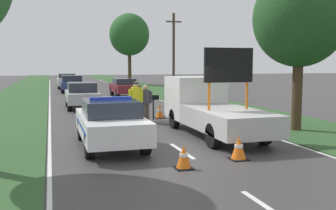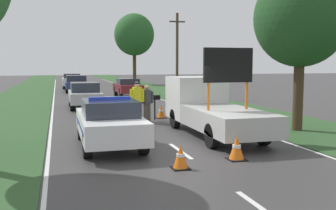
{
  "view_description": "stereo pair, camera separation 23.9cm",
  "coord_description": "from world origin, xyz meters",
  "px_view_note": "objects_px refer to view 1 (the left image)",
  "views": [
    {
      "loc": [
        -3.68,
        -10.84,
        2.58
      ],
      "look_at": [
        0.36,
        2.63,
        1.1
      ],
      "focal_mm": 42.0,
      "sensor_mm": 36.0,
      "label": 1
    },
    {
      "loc": [
        -3.45,
        -10.91,
        2.58
      ],
      "look_at": [
        0.36,
        2.63,
        1.1
      ],
      "focal_mm": 42.0,
      "sensor_mm": 36.0,
      "label": 2
    }
  ],
  "objects_px": {
    "road_barrier": "(131,100)",
    "roadside_tree_near_left": "(129,35)",
    "roadside_tree_near_right": "(300,19)",
    "traffic_cone_near_truck": "(239,148)",
    "pedestrian_civilian": "(146,100)",
    "work_truck": "(209,106)",
    "queued_car_sedan_silver": "(82,95)",
    "queued_car_hatch_blue": "(72,83)",
    "police_car": "(110,122)",
    "utility_pole": "(174,54)",
    "queued_car_van_white": "(67,81)",
    "traffic_cone_near_police": "(160,111)",
    "queued_car_wagon_maroon": "(124,87)",
    "traffic_cone_centre_front": "(184,157)",
    "police_officer": "(136,98)"
  },
  "relations": [
    {
      "from": "work_truck",
      "to": "roadside_tree_near_right",
      "type": "bearing_deg",
      "value": 173.44
    },
    {
      "from": "road_barrier",
      "to": "traffic_cone_near_police",
      "type": "height_order",
      "value": "road_barrier"
    },
    {
      "from": "police_car",
      "to": "police_officer",
      "type": "distance_m",
      "value": 5.06
    },
    {
      "from": "police_officer",
      "to": "utility_pole",
      "type": "height_order",
      "value": "utility_pole"
    },
    {
      "from": "queued_car_sedan_silver",
      "to": "queued_car_hatch_blue",
      "type": "distance_m",
      "value": 13.43
    },
    {
      "from": "traffic_cone_near_police",
      "to": "roadside_tree_near_left",
      "type": "bearing_deg",
      "value": 81.47
    },
    {
      "from": "queued_car_hatch_blue",
      "to": "roadside_tree_near_left",
      "type": "relative_size",
      "value": 0.48
    },
    {
      "from": "road_barrier",
      "to": "traffic_cone_near_truck",
      "type": "relative_size",
      "value": 3.94
    },
    {
      "from": "police_car",
      "to": "roadside_tree_near_left",
      "type": "distance_m",
      "value": 37.48
    },
    {
      "from": "pedestrian_civilian",
      "to": "roadside_tree_near_right",
      "type": "distance_m",
      "value": 7.2
    },
    {
      "from": "work_truck",
      "to": "queued_car_sedan_silver",
      "type": "bearing_deg",
      "value": -67.26
    },
    {
      "from": "traffic_cone_near_police",
      "to": "traffic_cone_near_truck",
      "type": "distance_m",
      "value": 8.45
    },
    {
      "from": "road_barrier",
      "to": "roadside_tree_near_left",
      "type": "height_order",
      "value": "roadside_tree_near_left"
    },
    {
      "from": "traffic_cone_centre_front",
      "to": "queued_car_van_white",
      "type": "distance_m",
      "value": 33.41
    },
    {
      "from": "queued_car_sedan_silver",
      "to": "queued_car_van_white",
      "type": "height_order",
      "value": "queued_car_van_white"
    },
    {
      "from": "roadside_tree_near_left",
      "to": "utility_pole",
      "type": "distance_m",
      "value": 20.41
    },
    {
      "from": "road_barrier",
      "to": "traffic_cone_centre_front",
      "type": "height_order",
      "value": "road_barrier"
    },
    {
      "from": "queued_car_sedan_silver",
      "to": "queued_car_hatch_blue",
      "type": "relative_size",
      "value": 0.97
    },
    {
      "from": "work_truck",
      "to": "traffic_cone_centre_front",
      "type": "height_order",
      "value": "work_truck"
    },
    {
      "from": "queued_car_van_white",
      "to": "traffic_cone_centre_front",
      "type": "bearing_deg",
      "value": 92.44
    },
    {
      "from": "work_truck",
      "to": "roadside_tree_near_left",
      "type": "relative_size",
      "value": 0.71
    },
    {
      "from": "queued_car_wagon_maroon",
      "to": "queued_car_hatch_blue",
      "type": "xyz_separation_m",
      "value": [
        -3.65,
        6.25,
        0.02
      ]
    },
    {
      "from": "traffic_cone_near_police",
      "to": "queued_car_sedan_silver",
      "type": "bearing_deg",
      "value": 121.16
    },
    {
      "from": "police_officer",
      "to": "queued_car_van_white",
      "type": "bearing_deg",
      "value": -64.58
    },
    {
      "from": "queued_car_wagon_maroon",
      "to": "queued_car_hatch_blue",
      "type": "height_order",
      "value": "queued_car_hatch_blue"
    },
    {
      "from": "pedestrian_civilian",
      "to": "roadside_tree_near_left",
      "type": "xyz_separation_m",
      "value": [
        5.48,
        31.43,
        5.17
      ]
    },
    {
      "from": "work_truck",
      "to": "queued_car_van_white",
      "type": "relative_size",
      "value": 1.55
    },
    {
      "from": "roadside_tree_near_left",
      "to": "road_barrier",
      "type": "bearing_deg",
      "value": -101.03
    },
    {
      "from": "work_truck",
      "to": "roadside_tree_near_left",
      "type": "distance_m",
      "value": 35.5
    },
    {
      "from": "roadside_tree_near_left",
      "to": "utility_pole",
      "type": "bearing_deg",
      "value": -91.8
    },
    {
      "from": "police_car",
      "to": "utility_pole",
      "type": "relative_size",
      "value": 0.72
    },
    {
      "from": "traffic_cone_centre_front",
      "to": "queued_car_sedan_silver",
      "type": "xyz_separation_m",
      "value": [
        -1.36,
        14.21,
        0.49
      ]
    },
    {
      "from": "traffic_cone_near_truck",
      "to": "queued_car_hatch_blue",
      "type": "bearing_deg",
      "value": 96.21
    },
    {
      "from": "police_car",
      "to": "queued_car_hatch_blue",
      "type": "relative_size",
      "value": 1.08
    },
    {
      "from": "queued_car_van_white",
      "to": "queued_car_wagon_maroon",
      "type": "bearing_deg",
      "value": 107.76
    },
    {
      "from": "pedestrian_civilian",
      "to": "queued_car_van_white",
      "type": "height_order",
      "value": "pedestrian_civilian"
    },
    {
      "from": "traffic_cone_near_truck",
      "to": "utility_pole",
      "type": "relative_size",
      "value": 0.1
    },
    {
      "from": "police_car",
      "to": "traffic_cone_near_police",
      "type": "distance_m",
      "value": 6.61
    },
    {
      "from": "queued_car_van_white",
      "to": "utility_pole",
      "type": "bearing_deg",
      "value": 116.95
    },
    {
      "from": "traffic_cone_near_truck",
      "to": "roadside_tree_near_left",
      "type": "bearing_deg",
      "value": 83.12
    },
    {
      "from": "roadside_tree_near_left",
      "to": "queued_car_van_white",
      "type": "bearing_deg",
      "value": -142.53
    },
    {
      "from": "queued_car_van_white",
      "to": "police_car",
      "type": "bearing_deg",
      "value": 90.15
    },
    {
      "from": "queued_car_sedan_silver",
      "to": "queued_car_wagon_maroon",
      "type": "xyz_separation_m",
      "value": [
        3.78,
        7.18,
        -0.01
      ]
    },
    {
      "from": "queued_car_wagon_maroon",
      "to": "utility_pole",
      "type": "xyz_separation_m",
      "value": [
        3.37,
        -2.2,
        2.5
      ]
    },
    {
      "from": "queued_car_sedan_silver",
      "to": "utility_pole",
      "type": "xyz_separation_m",
      "value": [
        7.15,
        4.98,
        2.49
      ]
    },
    {
      "from": "roadside_tree_near_right",
      "to": "traffic_cone_near_truck",
      "type": "bearing_deg",
      "value": -140.05
    },
    {
      "from": "road_barrier",
      "to": "roadside_tree_near_left",
      "type": "bearing_deg",
      "value": 75.14
    },
    {
      "from": "traffic_cone_near_police",
      "to": "roadside_tree_near_right",
      "type": "xyz_separation_m",
      "value": [
        4.14,
        -4.88,
        3.95
      ]
    },
    {
      "from": "traffic_cone_near_truck",
      "to": "roadside_tree_near_left",
      "type": "height_order",
      "value": "roadside_tree_near_left"
    },
    {
      "from": "work_truck",
      "to": "queued_car_hatch_blue",
      "type": "height_order",
      "value": "work_truck"
    }
  ]
}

